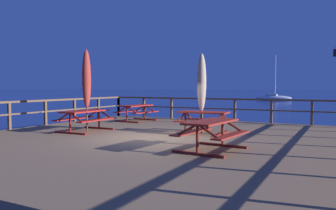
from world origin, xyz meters
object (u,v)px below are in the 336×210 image
Objects in this scene: sailboat_distant at (273,98)px; picnic_table_front_left at (203,118)px; patio_umbrella_short_mid at (202,83)px; picnic_table_front_right at (211,129)px; patio_umbrella_tall_front at (87,79)px; picnic_table_mid_left at (136,109)px; picnic_table_back_right at (85,116)px.

picnic_table_front_left is at bearing -82.40° from sailboat_distant.
picnic_table_front_right is at bearing -63.58° from patio_umbrella_short_mid.
patio_umbrella_tall_front is at bearing 164.89° from picnic_table_front_right.
picnic_table_front_right is 0.65× the size of patio_umbrella_tall_front.
picnic_table_mid_left is at bearing 96.02° from patio_umbrella_tall_front.
patio_umbrella_tall_front is at bearing -87.16° from sailboat_distant.
picnic_table_front_right is 3.40m from patio_umbrella_short_mid.
picnic_table_back_right is 50.05m from sailboat_distant.
patio_umbrella_tall_front is (0.04, 0.04, 1.34)m from picnic_table_back_right.
picnic_table_front_right is 0.70× the size of patio_umbrella_short_mid.
picnic_table_mid_left is at bearing -87.44° from sailboat_distant.
picnic_table_mid_left is 0.96× the size of picnic_table_front_right.
picnic_table_mid_left is 7.90m from picnic_table_front_right.
sailboat_distant reaches higher than picnic_table_front_right.
patio_umbrella_tall_front is (0.42, -3.94, 1.35)m from picnic_table_mid_left.
sailboat_distant is (-6.43, 48.54, -1.97)m from patio_umbrella_short_mid.
picnic_table_back_right is 4.00m from picnic_table_mid_left.
picnic_table_front_right is at bearing -14.56° from picnic_table_back_right.
patio_umbrella_tall_front reaches higher than picnic_table_mid_left.
picnic_table_front_left is 0.23× the size of sailboat_distant.
patio_umbrella_tall_front is (-3.99, -1.46, 1.35)m from picnic_table_front_left.
patio_umbrella_short_mid is at bearing -30.26° from picnic_table_mid_left.
sailboat_distant reaches higher than picnic_table_back_right.
picnic_table_mid_left is 0.24× the size of sailboat_distant.
picnic_table_back_right is 0.25× the size of sailboat_distant.
patio_umbrella_short_mid is (-1.41, 2.84, 1.21)m from picnic_table_front_right.
patio_umbrella_short_mid is at bearing 116.42° from picnic_table_front_right.
picnic_table_front_right is 5.71m from patio_umbrella_tall_front.
sailboat_distant is at bearing 92.56° from picnic_table_mid_left.
picnic_table_front_left is at bearing 20.42° from picnic_table_back_right.
sailboat_distant is (-2.48, 49.94, -2.10)m from patio_umbrella_tall_front.
picnic_table_front_left is 0.59× the size of patio_umbrella_tall_front.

